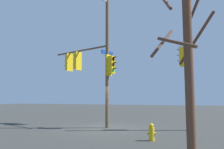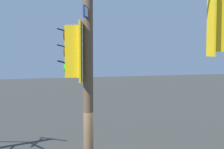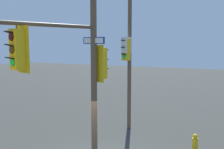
# 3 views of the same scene
# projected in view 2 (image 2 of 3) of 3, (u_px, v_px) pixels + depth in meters

# --- Properties ---
(main_signal_pole_assembly) EXTENTS (5.20, 4.91, 8.29)m
(main_signal_pole_assembly) POSITION_uv_depth(u_px,v_px,m) (140.00, 19.00, 7.30)
(main_signal_pole_assembly) COLOR brown
(main_signal_pole_assembly) RESTS_ON ground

